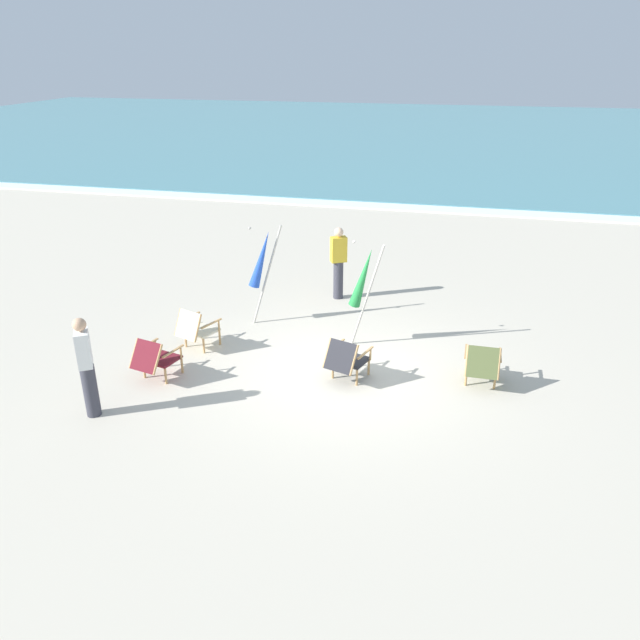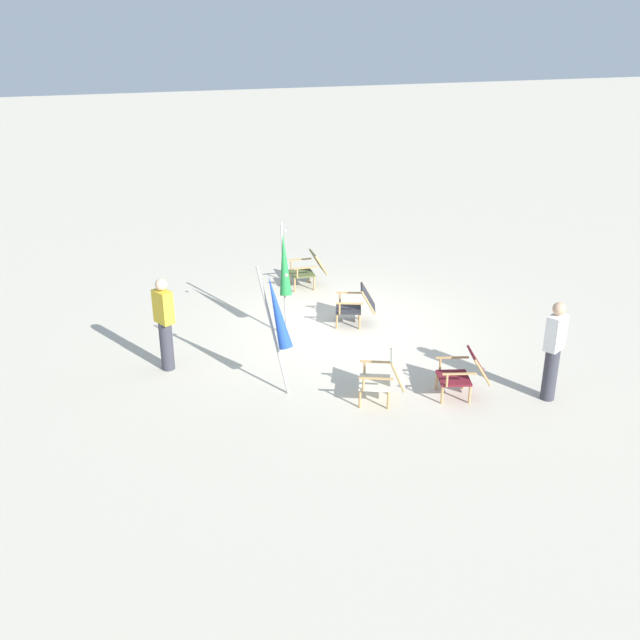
{
  "view_description": "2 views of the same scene",
  "coord_description": "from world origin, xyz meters",
  "px_view_note": "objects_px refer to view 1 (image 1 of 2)",
  "views": [
    {
      "loc": [
        1.81,
        -9.53,
        5.26
      ],
      "look_at": [
        -0.63,
        0.87,
        0.52
      ],
      "focal_mm": 35.0,
      "sensor_mm": 36.0,
      "label": 1
    },
    {
      "loc": [
        -12.4,
        3.99,
        5.81
      ],
      "look_at": [
        -1.12,
        0.73,
        0.73
      ],
      "focal_mm": 42.0,
      "sensor_mm": 36.0,
      "label": 2
    }
  ],
  "objects_px": {
    "beach_chair_back_right": "(196,328)",
    "beach_chair_back_left": "(482,363)",
    "umbrella_furled_green": "(363,279)",
    "umbrella_furled_blue": "(262,260)",
    "person_by_waterline": "(338,262)",
    "beach_chair_front_right": "(346,358)",
    "person_near_chairs": "(86,367)",
    "beach_chair_mid_center": "(155,358)"
  },
  "relations": [
    {
      "from": "beach_chair_back_right",
      "to": "beach_chair_mid_center",
      "type": "bearing_deg",
      "value": -98.53
    },
    {
      "from": "person_near_chairs",
      "to": "person_by_waterline",
      "type": "relative_size",
      "value": 1.0
    },
    {
      "from": "beach_chair_front_right",
      "to": "umbrella_furled_green",
      "type": "height_order",
      "value": "umbrella_furled_green"
    },
    {
      "from": "beach_chair_mid_center",
      "to": "beach_chair_back_left",
      "type": "bearing_deg",
      "value": 11.02
    },
    {
      "from": "beach_chair_front_right",
      "to": "person_by_waterline",
      "type": "xyz_separation_m",
      "value": [
        -0.9,
        3.69,
        0.42
      ]
    },
    {
      "from": "beach_chair_back_left",
      "to": "beach_chair_mid_center",
      "type": "bearing_deg",
      "value": -168.98
    },
    {
      "from": "beach_chair_front_right",
      "to": "person_by_waterline",
      "type": "height_order",
      "value": "person_by_waterline"
    },
    {
      "from": "beach_chair_back_left",
      "to": "umbrella_furled_green",
      "type": "bearing_deg",
      "value": 154.03
    },
    {
      "from": "umbrella_furled_blue",
      "to": "beach_chair_back_left",
      "type": "bearing_deg",
      "value": -21.45
    },
    {
      "from": "beach_chair_mid_center",
      "to": "beach_chair_front_right",
      "type": "height_order",
      "value": "beach_chair_front_right"
    },
    {
      "from": "umbrella_furled_green",
      "to": "beach_chair_mid_center",
      "type": "bearing_deg",
      "value": -146.22
    },
    {
      "from": "beach_chair_front_right",
      "to": "beach_chair_back_left",
      "type": "bearing_deg",
      "value": 8.62
    },
    {
      "from": "person_near_chairs",
      "to": "person_by_waterline",
      "type": "height_order",
      "value": "same"
    },
    {
      "from": "person_by_waterline",
      "to": "beach_chair_back_right",
      "type": "bearing_deg",
      "value": -123.35
    },
    {
      "from": "beach_chair_back_right",
      "to": "beach_chair_back_left",
      "type": "relative_size",
      "value": 1.12
    },
    {
      "from": "beach_chair_back_right",
      "to": "person_near_chairs",
      "type": "xyz_separation_m",
      "value": [
        -0.63,
        -2.49,
        0.41
      ]
    },
    {
      "from": "beach_chair_back_left",
      "to": "person_by_waterline",
      "type": "relative_size",
      "value": 0.48
    },
    {
      "from": "beach_chair_mid_center",
      "to": "person_by_waterline",
      "type": "relative_size",
      "value": 0.55
    },
    {
      "from": "beach_chair_mid_center",
      "to": "person_near_chairs",
      "type": "bearing_deg",
      "value": -109.85
    },
    {
      "from": "beach_chair_front_right",
      "to": "umbrella_furled_green",
      "type": "distance_m",
      "value": 1.69
    },
    {
      "from": "umbrella_furled_green",
      "to": "umbrella_furled_blue",
      "type": "xyz_separation_m",
      "value": [
        -2.15,
        0.64,
        -0.01
      ]
    },
    {
      "from": "umbrella_furled_green",
      "to": "person_near_chairs",
      "type": "distance_m",
      "value": 4.96
    },
    {
      "from": "beach_chair_front_right",
      "to": "person_near_chairs",
      "type": "xyz_separation_m",
      "value": [
        -3.6,
        -1.94,
        0.42
      ]
    },
    {
      "from": "beach_chair_back_right",
      "to": "umbrella_furled_green",
      "type": "xyz_separation_m",
      "value": [
        2.98,
        0.86,
        0.92
      ]
    },
    {
      "from": "person_near_chairs",
      "to": "beach_chair_back_right",
      "type": "bearing_deg",
      "value": 75.74
    },
    {
      "from": "person_near_chairs",
      "to": "umbrella_furled_blue",
      "type": "bearing_deg",
      "value": 69.8
    },
    {
      "from": "beach_chair_front_right",
      "to": "beach_chair_mid_center",
      "type": "bearing_deg",
      "value": -167.3
    },
    {
      "from": "person_near_chairs",
      "to": "beach_chair_back_left",
      "type": "bearing_deg",
      "value": 21.38
    },
    {
      "from": "beach_chair_back_right",
      "to": "beach_chair_mid_center",
      "type": "distance_m",
      "value": 1.28
    },
    {
      "from": "umbrella_furled_blue",
      "to": "beach_chair_front_right",
      "type": "bearing_deg",
      "value": -43.9
    },
    {
      "from": "beach_chair_back_right",
      "to": "person_near_chairs",
      "type": "relative_size",
      "value": 0.53
    },
    {
      "from": "beach_chair_front_right",
      "to": "person_by_waterline",
      "type": "distance_m",
      "value": 3.82
    },
    {
      "from": "beach_chair_front_right",
      "to": "umbrella_furled_green",
      "type": "xyz_separation_m",
      "value": [
        0.02,
        1.41,
        0.92
      ]
    },
    {
      "from": "beach_chair_mid_center",
      "to": "beach_chair_back_right",
      "type": "bearing_deg",
      "value": 81.47
    },
    {
      "from": "beach_chair_mid_center",
      "to": "umbrella_furled_blue",
      "type": "bearing_deg",
      "value": 69.64
    },
    {
      "from": "umbrella_furled_green",
      "to": "umbrella_furled_blue",
      "type": "relative_size",
      "value": 1.01
    },
    {
      "from": "beach_chair_front_right",
      "to": "person_near_chairs",
      "type": "distance_m",
      "value": 4.11
    },
    {
      "from": "beach_chair_front_right",
      "to": "umbrella_furled_blue",
      "type": "height_order",
      "value": "umbrella_furled_blue"
    },
    {
      "from": "beach_chair_mid_center",
      "to": "beach_chair_front_right",
      "type": "distance_m",
      "value": 3.23
    },
    {
      "from": "beach_chair_back_left",
      "to": "beach_chair_front_right",
      "type": "bearing_deg",
      "value": -171.38
    },
    {
      "from": "beach_chair_back_right",
      "to": "person_by_waterline",
      "type": "bearing_deg",
      "value": 56.65
    },
    {
      "from": "beach_chair_back_right",
      "to": "beach_chair_front_right",
      "type": "height_order",
      "value": "beach_chair_back_right"
    }
  ]
}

